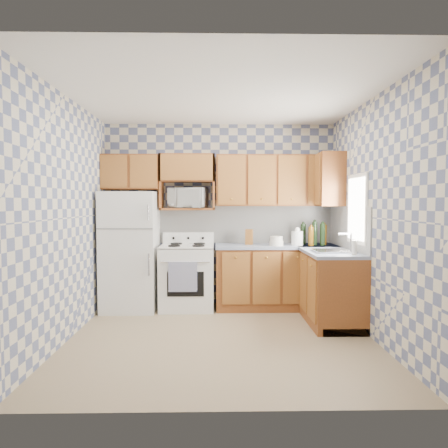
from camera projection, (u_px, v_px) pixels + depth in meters
The scene contains 31 objects.
floor at pixel (221, 338), 4.51m from camera, with size 3.40×3.40×0.00m, color #8D7A59.
back_wall at pixel (220, 214), 6.03m from camera, with size 3.40×0.02×2.70m, color slate.
right_wall at pixel (372, 218), 4.47m from camera, with size 0.02×3.20×2.70m, color slate.
backsplash_back at pixel (246, 224), 6.04m from camera, with size 2.60×0.01×0.56m, color white.
backsplash_right at pixel (348, 227), 5.28m from camera, with size 0.01×1.60×0.56m, color white.
refrigerator at pixel (131, 251), 5.69m from camera, with size 0.75×0.70×1.68m, color white.
stove_body at pixel (187, 277), 5.75m from camera, with size 0.76×0.65×0.90m, color white.
cooktop at pixel (187, 246), 5.72m from camera, with size 0.76×0.65×0.03m, color silver.
backguard at pixel (188, 238), 5.99m from camera, with size 0.76×0.08×0.17m, color white.
dish_towel_left at pixel (176, 277), 5.40m from camera, with size 0.19×0.03×0.41m, color navy.
dish_towel_right at pixel (190, 277), 5.40m from camera, with size 0.19×0.03×0.41m, color navy.
base_cabinets_back at pixel (276, 278), 5.80m from camera, with size 1.75×0.60×0.88m, color brown.
base_cabinets_right at pixel (325, 284), 5.31m from camera, with size 0.60×1.60×0.88m, color brown.
countertop_back at pixel (277, 246), 5.77m from camera, with size 1.77×0.63×0.04m, color slate.
countertop_right at pixel (325, 250), 5.29m from camera, with size 0.63×1.60×0.04m, color slate.
upper_cabinets_back at pixel (276, 181), 5.86m from camera, with size 1.75×0.33×0.74m, color brown.
upper_cabinets_fridge at pixel (131, 172), 5.81m from camera, with size 0.82×0.33×0.50m, color brown.
upper_cabinets_right at pixel (327, 180), 5.69m from camera, with size 0.33×0.70×0.74m, color brown.
microwave_shelf at pixel (188, 209), 5.86m from camera, with size 0.80×0.33×0.03m, color brown.
microwave at pixel (188, 198), 5.86m from camera, with size 0.53×0.36×0.29m, color white.
sink at pixel (333, 251), 4.94m from camera, with size 0.48×0.40×0.03m, color #B7B7BC.
window at pixel (357, 209), 4.91m from camera, with size 0.02×0.66×0.86m, color white.
bottle_0 at pixel (314, 233), 5.72m from camera, with size 0.07×0.07×0.33m, color black.
bottle_1 at pixel (323, 234), 5.67m from camera, with size 0.07×0.07×0.31m, color black.
bottle_2 at pixel (324, 235), 5.77m from camera, with size 0.07×0.07×0.29m, color #603A0A.
bottle_3 at pixel (311, 236), 5.64m from camera, with size 0.07×0.07×0.27m, color #603A0A.
bottle_4 at pixel (303, 234), 5.78m from camera, with size 0.07×0.07×0.30m, color black.
knife_block at pixel (249, 237), 5.81m from camera, with size 0.10×0.10×0.22m, color brown.
electric_kettle at pixel (297, 238), 5.66m from camera, with size 0.16×0.16×0.20m, color white.
food_containers at pixel (276, 241), 5.66m from camera, with size 0.20×0.20×0.13m, color beige, non-canonical shape.
soap_bottle at pixel (354, 247), 4.65m from camera, with size 0.06×0.06×0.17m, color beige.
Camera 1 is at (-0.05, -4.43, 1.52)m, focal length 32.00 mm.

